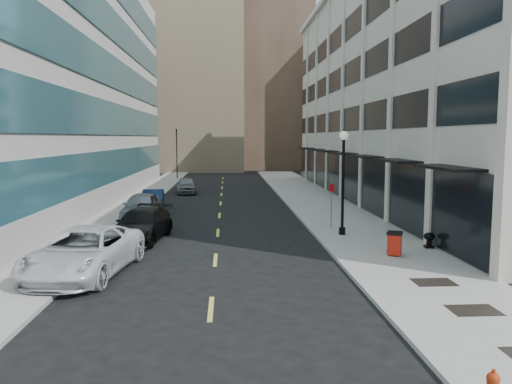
{
  "coord_description": "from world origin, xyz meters",
  "views": [
    {
      "loc": [
        0.51,
        -12.52,
        5.12
      ],
      "look_at": [
        1.94,
        11.86,
        2.43
      ],
      "focal_mm": 35.0,
      "sensor_mm": 36.0,
      "label": 1
    }
  ],
  "objects": [
    {
      "name": "grate_far",
      "position": [
        7.6,
        3.8,
        0.15
      ],
      "size": [
        1.4,
        1.0,
        0.01
      ],
      "primitive_type": "cube",
      "color": "black",
      "rests_on": "sidewalk_right"
    },
    {
      "name": "lamppost",
      "position": [
        6.4,
        12.39,
        3.32
      ],
      "size": [
        0.45,
        0.45,
        5.4
      ],
      "color": "black",
      "rests_on": "sidewalk_right"
    },
    {
      "name": "grate_mid",
      "position": [
        7.6,
        1.0,
        0.15
      ],
      "size": [
        1.4,
        1.0,
        0.01
      ],
      "primitive_type": "cube",
      "color": "black",
      "rests_on": "sidewalk_right"
    },
    {
      "name": "sidewalk_right",
      "position": [
        7.5,
        20.0,
        0.07
      ],
      "size": [
        5.0,
        80.0,
        0.15
      ],
      "primitive_type": "cube",
      "color": "#99988B",
      "rests_on": "ground"
    },
    {
      "name": "traffic_signal",
      "position": [
        -5.5,
        48.0,
        5.72
      ],
      "size": [
        0.66,
        0.66,
        6.98
      ],
      "color": "black",
      "rests_on": "ground"
    },
    {
      "name": "trash_bin",
      "position": [
        7.56,
        7.77,
        0.69
      ],
      "size": [
        0.82,
        0.82,
        1.01
      ],
      "rotation": [
        0.0,
        0.0,
        -0.43
      ],
      "color": "red",
      "rests_on": "sidewalk_right"
    },
    {
      "name": "car_white_van",
      "position": [
        -4.8,
        5.96,
        0.88
      ],
      "size": [
        3.76,
        6.66,
        1.76
      ],
      "primitive_type": "imported",
      "rotation": [
        0.0,
        0.0,
        -0.14
      ],
      "color": "silver",
      "rests_on": "ground"
    },
    {
      "name": "ground",
      "position": [
        0.0,
        0.0,
        0.0
      ],
      "size": [
        160.0,
        160.0,
        0.0
      ],
      "primitive_type": "plane",
      "color": "black",
      "rests_on": "ground"
    },
    {
      "name": "skyline_brown",
      "position": [
        8.0,
        72.0,
        17.0
      ],
      "size": [
        12.0,
        16.0,
        34.0
      ],
      "primitive_type": "cube",
      "color": "brown",
      "rests_on": "ground"
    },
    {
      "name": "car_grey_sedan",
      "position": [
        -3.2,
        33.18,
        0.74
      ],
      "size": [
        2.16,
        4.47,
        1.47
      ],
      "primitive_type": "imported",
      "rotation": [
        0.0,
        0.0,
        0.1
      ],
      "color": "slate",
      "rests_on": "ground"
    },
    {
      "name": "skyline_tan_near",
      "position": [
        -4.0,
        68.0,
        14.0
      ],
      "size": [
        14.0,
        18.0,
        28.0
      ],
      "primitive_type": "cube",
      "color": "#7B6950",
      "rests_on": "ground"
    },
    {
      "name": "urn_planter",
      "position": [
        9.6,
        9.08,
        0.58
      ],
      "size": [
        0.51,
        0.51,
        0.7
      ],
      "rotation": [
        0.0,
        0.0,
        -0.09
      ],
      "color": "black",
      "rests_on": "sidewalk_right"
    },
    {
      "name": "building_right",
      "position": [
        16.94,
        26.99,
        8.99
      ],
      "size": [
        15.3,
        46.5,
        18.25
      ],
      "color": "beige",
      "rests_on": "ground"
    },
    {
      "name": "skyline_tan_far",
      "position": [
        -14.0,
        78.0,
        11.0
      ],
      "size": [
        12.0,
        14.0,
        22.0
      ],
      "primitive_type": "cube",
      "color": "#7B6950",
      "rests_on": "ground"
    },
    {
      "name": "road_centerline",
      "position": [
        0.0,
        17.0,
        0.01
      ],
      "size": [
        0.15,
        68.2,
        0.01
      ],
      "color": "#D8CC4C",
      "rests_on": "ground"
    },
    {
      "name": "car_silver_sedan",
      "position": [
        -4.8,
        18.47,
        0.85
      ],
      "size": [
        2.12,
        5.03,
        1.7
      ],
      "primitive_type": "imported",
      "rotation": [
        0.0,
        0.0,
        -0.02
      ],
      "color": "gray",
      "rests_on": "ground"
    },
    {
      "name": "sidewalk_left",
      "position": [
        -6.5,
        20.0,
        0.07
      ],
      "size": [
        3.0,
        80.0,
        0.15
      ],
      "primitive_type": "cube",
      "color": "#99988B",
      "rests_on": "ground"
    },
    {
      "name": "sign_post",
      "position": [
        6.18,
        14.07,
        1.82
      ],
      "size": [
        0.3,
        0.12,
        2.63
      ],
      "rotation": [
        0.0,
        0.0,
        0.31
      ],
      "color": "slate",
      "rests_on": "sidewalk_right"
    },
    {
      "name": "skyline_stone",
      "position": [
        18.0,
        66.0,
        10.0
      ],
      "size": [
        10.0,
        14.0,
        20.0
      ],
      "primitive_type": "cube",
      "color": "beige",
      "rests_on": "ground"
    },
    {
      "name": "car_black_pickup",
      "position": [
        -3.75,
        12.18,
        0.79
      ],
      "size": [
        2.89,
        5.66,
        1.57
      ],
      "primitive_type": "imported",
      "rotation": [
        0.0,
        0.0,
        -0.13
      ],
      "color": "black",
      "rests_on": "ground"
    },
    {
      "name": "car_blue_sedan",
      "position": [
        -4.8,
        23.38,
        0.68
      ],
      "size": [
        1.79,
        4.25,
        1.36
      ],
      "primitive_type": "imported",
      "rotation": [
        0.0,
        0.0,
        0.09
      ],
      "color": "#132349",
      "rests_on": "ground"
    },
    {
      "name": "building_left",
      "position": [
        -15.95,
        27.0,
        9.99
      ],
      "size": [
        16.14,
        46.0,
        20.0
      ],
      "color": "beige",
      "rests_on": "ground"
    }
  ]
}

